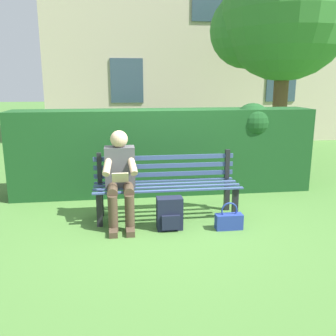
# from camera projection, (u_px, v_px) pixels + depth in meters

# --- Properties ---
(ground) EXTENTS (60.00, 60.00, 0.00)m
(ground) POSITION_uv_depth(u_px,v_px,m) (167.00, 217.00, 4.92)
(ground) COLOR #477533
(park_bench) EXTENTS (1.92, 0.53, 0.86)m
(park_bench) POSITION_uv_depth(u_px,v_px,m) (166.00, 183.00, 4.89)
(park_bench) COLOR black
(park_bench) RESTS_ON ground
(person_seated) EXTENTS (0.44, 0.73, 1.18)m
(person_seated) POSITION_uv_depth(u_px,v_px,m) (120.00, 175.00, 4.60)
(person_seated) COLOR #4C4C51
(person_seated) RESTS_ON ground
(hedge_backdrop) EXTENTS (4.78, 0.73, 1.44)m
(hedge_backdrop) POSITION_uv_depth(u_px,v_px,m) (166.00, 149.00, 5.94)
(hedge_backdrop) COLOR #19471E
(hedge_backdrop) RESTS_ON ground
(tree) EXTENTS (2.84, 2.70, 4.48)m
(tree) POSITION_uv_depth(u_px,v_px,m) (279.00, 18.00, 7.62)
(tree) COLOR brown
(tree) RESTS_ON ground
(building_facade) EXTENTS (9.01, 3.25, 6.42)m
(building_facade) POSITION_uv_depth(u_px,v_px,m) (195.00, 35.00, 11.65)
(building_facade) COLOR #BCAD93
(building_facade) RESTS_ON ground
(backpack) EXTENTS (0.31, 0.25, 0.40)m
(backpack) POSITION_uv_depth(u_px,v_px,m) (170.00, 214.00, 4.49)
(backpack) COLOR #191E33
(backpack) RESTS_ON ground
(handbag) EXTENTS (0.33, 0.13, 0.35)m
(handbag) POSITION_uv_depth(u_px,v_px,m) (229.00, 221.00, 4.51)
(handbag) COLOR navy
(handbag) RESTS_ON ground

